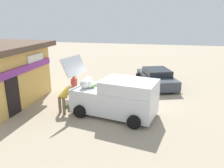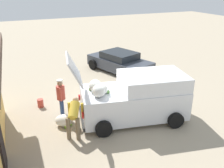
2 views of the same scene
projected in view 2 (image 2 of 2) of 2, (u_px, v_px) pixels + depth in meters
name	position (u px, v px, depth m)	size (l,w,h in m)	color
ground_plane	(115.00, 107.00, 10.84)	(60.00, 60.00, 0.00)	tan
delivery_van	(136.00, 97.00, 9.62)	(2.89, 4.83, 2.76)	silver
parked_sedan	(120.00, 62.00, 15.02)	(4.54, 3.23, 1.23)	#383D47
vendor_standing	(61.00, 96.00, 9.72)	(0.56, 0.41, 1.63)	navy
customer_bending	(74.00, 115.00, 8.49)	(0.80, 0.72, 1.36)	#726047
unloaded_banana_pile	(64.00, 120.00, 9.35)	(0.76, 0.84, 0.45)	silver
paint_bucket	(40.00, 103.00, 10.77)	(0.26, 0.26, 0.38)	#BF3F33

